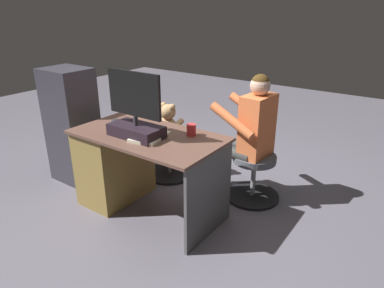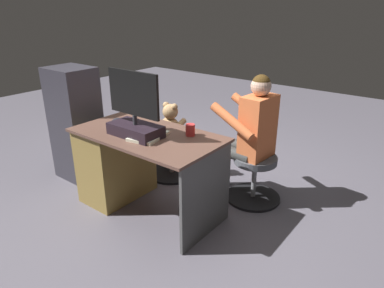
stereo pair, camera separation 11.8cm
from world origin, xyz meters
The scene contains 13 objects.
ground_plane centered at (0.00, 0.00, 0.00)m, with size 10.00×10.00×0.00m, color #5C5863.
desk centered at (0.32, 0.35, 0.38)m, with size 1.25×0.68×0.71m.
monitor centered at (0.03, 0.44, 0.86)m, with size 0.51×0.23×0.51m.
keyboard centered at (0.09, 0.30, 0.72)m, with size 0.42×0.14×0.02m, color black.
computer_mouse centered at (0.42, 0.31, 0.73)m, with size 0.06×0.10×0.04m, color #272830.
cup centered at (-0.31, 0.17, 0.76)m, with size 0.07×0.07×0.09m, color red.
tv_remote centered at (0.31, 0.38, 0.72)m, with size 0.04×0.15×0.02m, color black.
notebook_binder centered at (-0.07, 0.41, 0.73)m, with size 0.22×0.30×0.02m, color beige.
office_chair_teddy centered at (0.30, -0.28, 0.24)m, with size 0.51×0.51×0.43m.
teddy_bear centered at (0.30, -0.29, 0.59)m, with size 0.25×0.25×0.35m.
visitor_chair centered at (-0.63, -0.36, 0.24)m, with size 0.50×0.50×0.43m.
person centered at (-0.55, -0.35, 0.66)m, with size 0.51×0.51×1.16m.
equipment_rack centered at (1.03, 0.32, 0.57)m, with size 0.44×0.36×1.13m, color #312F37.
Camera 1 is at (-1.82, 2.29, 1.70)m, focal length 32.70 mm.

